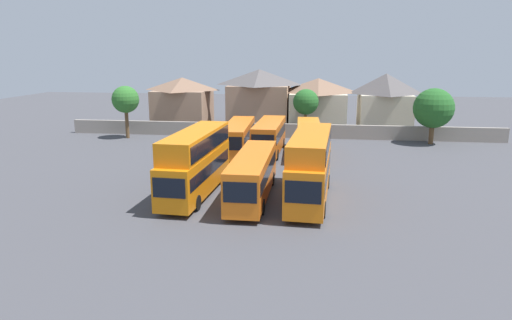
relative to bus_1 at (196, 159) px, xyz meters
The scene contains 15 objects.
ground 18.32m from the bus_1, 76.30° to the left, with size 140.00×140.00×0.00m, color #424247.
depot_boundary_wall 25.77m from the bus_1, 80.39° to the left, with size 56.00×0.50×1.80m, color gray.
bus_1 is the anchor object (origin of this frame).
bus_2 4.53m from the bus_1, ahead, with size 2.55×11.60×3.34m.
bus_3 8.68m from the bus_1, ahead, with size 3.25×11.36×5.00m.
bus_4 15.39m from the bus_1, 87.56° to the left, with size 2.99×11.67×3.28m.
bus_5 16.22m from the bus_1, 75.60° to the left, with size 2.83×10.65×3.44m.
bus_6 17.41m from the bus_1, 61.54° to the left, with size 2.82×10.79×3.37m.
house_terrace_left 34.88m from the bus_1, 107.91° to the left, with size 8.06×8.25×7.17m.
house_terrace_centre 33.52m from the bus_1, 88.76° to the left, with size 9.00×8.39×8.40m.
house_terrace_right 34.83m from the bus_1, 74.65° to the left, with size 8.32×8.32×7.18m.
house_terrace_far_right 37.91m from the bus_1, 60.72° to the left, with size 7.41×7.08×7.93m.
tree_left_of_lot 28.91m from the bus_1, 74.69° to the left, with size 3.39×3.39×6.08m.
tree_behind_wall 32.66m from the bus_1, 45.67° to the left, with size 4.72×4.72×6.67m.
tree_right_of_lot 26.98m from the bus_1, 123.83° to the left, with size 3.41×3.41×6.67m.
Camera 1 is at (4.67, -32.63, 10.69)m, focal length 32.11 mm.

